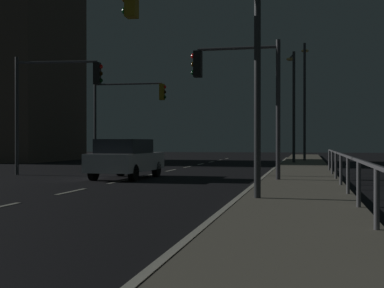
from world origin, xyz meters
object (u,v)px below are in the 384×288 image
street_lamp_corner (293,96)px  traffic_light_far_center (54,91)px  traffic_light_mid_left (126,105)px  street_lamp_far_end (305,91)px  car (126,158)px  traffic_light_overhead_east (239,83)px  traffic_light_far_right (199,33)px

street_lamp_corner → traffic_light_far_center: bearing=-126.1°
traffic_light_far_center → traffic_light_mid_left: 9.20m
traffic_light_far_center → street_lamp_far_end: size_ratio=0.62×
car → traffic_light_overhead_east: size_ratio=0.91×
traffic_light_far_right → street_lamp_corner: street_lamp_corner is taller
traffic_light_far_center → street_lamp_corner: (9.99, 13.71, 0.75)m
car → traffic_light_far_right: 9.54m
traffic_light_far_center → street_lamp_corner: street_lamp_corner is taller
traffic_light_far_right → street_lamp_far_end: (2.42, 26.91, 1.00)m
street_lamp_far_end → street_lamp_corner: (-0.72, -4.00, -0.67)m
traffic_light_far_center → traffic_light_far_right: traffic_light_far_right is taller
street_lamp_corner → car: bearing=-112.2°
traffic_light_far_center → traffic_light_mid_left: (0.19, 9.20, 0.02)m
street_lamp_corner → traffic_light_far_right: bearing=-94.3°
traffic_light_overhead_east → traffic_light_far_right: bearing=-91.5°
car → traffic_light_far_center: traffic_light_far_center is taller
car → street_lamp_far_end: 20.81m
traffic_light_mid_left → street_lamp_far_end: 13.60m
street_lamp_far_end → street_lamp_corner: bearing=-100.2°
street_lamp_corner → traffic_light_overhead_east: bearing=-95.3°
traffic_light_mid_left → street_lamp_far_end: size_ratio=0.62×
car → street_lamp_far_end: (6.91, 19.15, 4.27)m
traffic_light_far_right → traffic_light_mid_left: traffic_light_far_right is taller
traffic_light_far_center → traffic_light_far_right: size_ratio=0.92×
car → traffic_light_far_right: bearing=-60.0°
traffic_light_far_center → street_lamp_far_end: (10.70, 17.71, 1.42)m
car → street_lamp_corner: size_ratio=0.63×
car → traffic_light_far_center: size_ratio=0.86×
traffic_light_overhead_east → street_lamp_corner: (1.54, 16.44, 0.84)m
car → traffic_light_overhead_east: bearing=-15.4°
traffic_light_far_right → traffic_light_mid_left: 20.11m
traffic_light_mid_left → street_lamp_corner: bearing=24.7°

